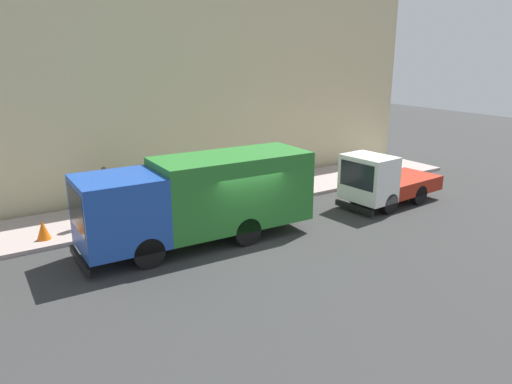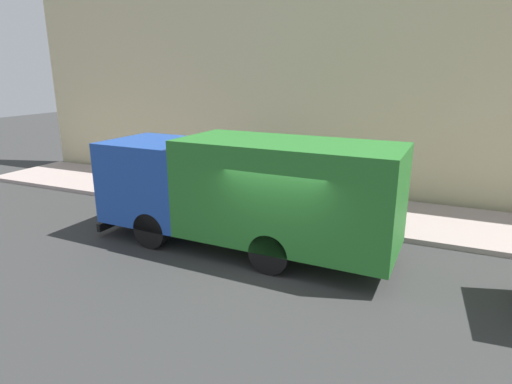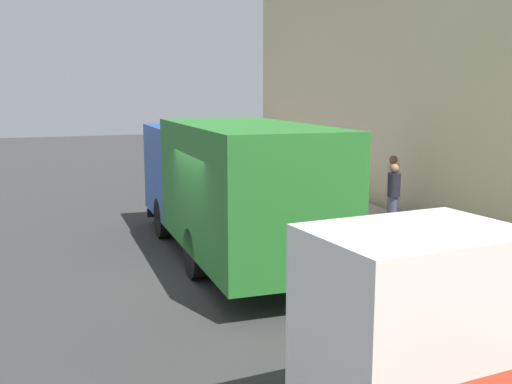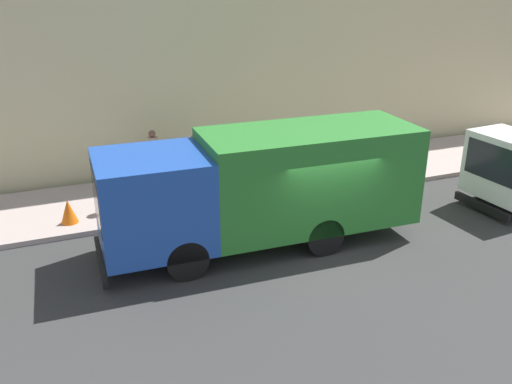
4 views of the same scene
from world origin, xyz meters
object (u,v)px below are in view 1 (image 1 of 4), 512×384
(small_flatbed_truck, at_px, (383,182))
(street_sign_post, at_px, (180,183))
(traffic_cone_orange, at_px, (43,230))
(pedestrian_third, at_px, (139,186))
(pedestrian_standing, at_px, (105,186))
(large_utility_truck, at_px, (200,196))
(pedestrian_walking, at_px, (82,205))

(small_flatbed_truck, relative_size, street_sign_post, 2.14)
(traffic_cone_orange, relative_size, street_sign_post, 0.30)
(pedestrian_third, xyz_separation_m, street_sign_post, (-2.11, -0.93, 0.48))
(small_flatbed_truck, distance_m, pedestrian_standing, 11.96)
(small_flatbed_truck, height_order, street_sign_post, street_sign_post)
(pedestrian_third, bearing_deg, small_flatbed_truck, -145.07)
(large_utility_truck, bearing_deg, pedestrian_third, 8.38)
(large_utility_truck, xyz_separation_m, street_sign_post, (2.55, -0.39, -0.16))
(pedestrian_walking, xyz_separation_m, pedestrian_third, (1.24, -2.71, 0.02))
(pedestrian_walking, bearing_deg, small_flatbed_truck, 138.52)
(pedestrian_walking, distance_m, pedestrian_standing, 2.51)
(pedestrian_walking, height_order, traffic_cone_orange, pedestrian_walking)
(small_flatbed_truck, xyz_separation_m, pedestrian_walking, (3.91, 11.88, -0.03))
(pedestrian_third, bearing_deg, street_sign_post, 177.95)
(pedestrian_third, xyz_separation_m, traffic_cone_orange, (-1.69, 4.20, -0.57))
(pedestrian_walking, bearing_deg, street_sign_post, 143.30)
(small_flatbed_truck, xyz_separation_m, traffic_cone_orange, (3.46, 13.37, -0.58))
(large_utility_truck, bearing_deg, street_sign_post, -6.87)
(small_flatbed_truck, relative_size, pedestrian_standing, 2.85)
(pedestrian_third, bearing_deg, traffic_cone_orange, 86.16)
(pedestrian_standing, bearing_deg, traffic_cone_orange, -106.21)
(pedestrian_walking, bearing_deg, large_utility_truck, 110.18)
(small_flatbed_truck, distance_m, street_sign_post, 8.80)
(large_utility_truck, bearing_deg, pedestrian_standing, 19.72)
(traffic_cone_orange, bearing_deg, pedestrian_third, -68.10)
(traffic_cone_orange, bearing_deg, small_flatbed_truck, -104.53)
(pedestrian_walking, distance_m, street_sign_post, 3.77)
(pedestrian_walking, bearing_deg, pedestrian_third, -178.64)
(pedestrian_standing, height_order, pedestrian_third, pedestrian_standing)
(pedestrian_walking, bearing_deg, traffic_cone_orange, -6.56)
(pedestrian_walking, bearing_deg, pedestrian_standing, -149.68)
(pedestrian_standing, height_order, traffic_cone_orange, pedestrian_standing)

